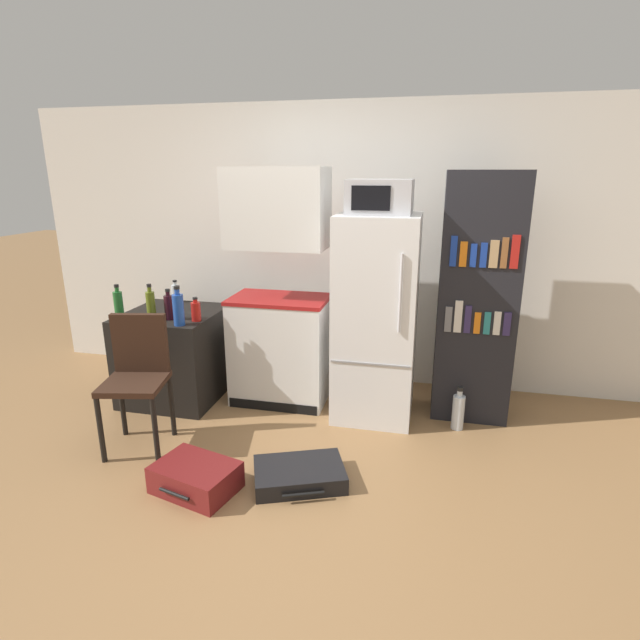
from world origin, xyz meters
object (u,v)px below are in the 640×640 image
object	(u,v)px
bottle_blue_soda	(178,309)
chair	(138,369)
bottle_wine_dark	(169,307)
bookshelf	(477,300)
refrigerator	(376,318)
suitcase_large_flat	(299,474)
suitcase_small_flat	(196,477)
kitchen_hutch	(279,300)
water_bottle_front	(458,411)
bottle_green_tall	(118,304)
bottle_olive_oil	(151,305)
bottle_ketchup_red	(196,311)
microwave	(380,197)
side_table	(175,355)
bottle_clear_short	(176,293)

from	to	relation	value
bottle_blue_soda	chair	distance (m)	0.56
bottle_wine_dark	bookshelf	bearing A→B (deg)	9.66
bookshelf	refrigerator	bearing A→B (deg)	-169.37
suitcase_large_flat	suitcase_small_flat	distance (m)	0.63
kitchen_hutch	water_bottle_front	size ratio (longest dim) A/B	5.61
bottle_green_tall	bottle_olive_oil	bearing A→B (deg)	0.42
kitchen_hutch	refrigerator	distance (m)	0.81
bottle_olive_oil	water_bottle_front	xyz separation A→B (m)	(2.39, 0.17, -0.73)
bottle_ketchup_red	bottle_wine_dark	xyz separation A→B (m)	(-0.22, -0.01, 0.02)
kitchen_hutch	bottle_blue_soda	distance (m)	0.80
microwave	bottle_olive_oil	size ratio (longest dim) A/B	1.59
side_table	bottle_green_tall	xyz separation A→B (m)	(-0.32, -0.24, 0.49)
side_table	bottle_clear_short	size ratio (longest dim) A/B	3.93
side_table	bottle_olive_oil	xyz separation A→B (m)	(-0.04, -0.24, 0.50)
kitchen_hutch	microwave	size ratio (longest dim) A/B	4.16
bookshelf	bottle_wine_dark	world-z (taller)	bookshelf
bottle_wine_dark	chair	bearing A→B (deg)	-84.73
water_bottle_front	refrigerator	bearing A→B (deg)	168.07
microwave	water_bottle_front	xyz separation A→B (m)	(0.66, -0.14, -1.56)
bottle_olive_oil	bottle_clear_short	size ratio (longest dim) A/B	1.46
bottle_clear_short	bottle_green_tall	bearing A→B (deg)	-108.54
kitchen_hutch	bottle_wine_dark	bearing A→B (deg)	-157.71
refrigerator	bookshelf	xyz separation A→B (m)	(0.74, 0.14, 0.15)
bottle_wine_dark	suitcase_large_flat	bearing A→B (deg)	-32.46
kitchen_hutch	suitcase_small_flat	distance (m)	1.57
bottle_ketchup_red	suitcase_large_flat	world-z (taller)	bottle_ketchup_red
side_table	microwave	distance (m)	2.15
side_table	suitcase_large_flat	bearing A→B (deg)	-36.25
suitcase_large_flat	bookshelf	bearing A→B (deg)	26.56
suitcase_small_flat	bottle_blue_soda	bearing A→B (deg)	134.97
bottle_blue_soda	water_bottle_front	bearing A→B (deg)	6.69
refrigerator	bottle_blue_soda	distance (m)	1.51
bottle_clear_short	bottle_blue_soda	bearing A→B (deg)	-59.81
microwave	bottle_wine_dark	bearing A→B (deg)	-170.83
refrigerator	suitcase_small_flat	distance (m)	1.73
refrigerator	bottle_olive_oil	world-z (taller)	refrigerator
water_bottle_front	bottle_ketchup_red	bearing A→B (deg)	-176.85
bottle_ketchup_red	bottle_green_tall	xyz separation A→B (m)	(-0.64, -0.06, 0.03)
bookshelf	bottle_clear_short	xyz separation A→B (m)	(-2.57, 0.12, -0.11)
bottle_ketchup_red	bottle_olive_oil	world-z (taller)	bottle_olive_oil
bottle_blue_soda	bottle_wine_dark	bearing A→B (deg)	140.24
kitchen_hutch	bottle_wine_dark	world-z (taller)	kitchen_hutch
side_table	bookshelf	world-z (taller)	bookshelf
microwave	suitcase_large_flat	world-z (taller)	microwave
bottle_ketchup_red	bottle_clear_short	size ratio (longest dim) A/B	0.96
bottle_blue_soda	suitcase_small_flat	distance (m)	1.30
bottle_clear_short	chair	bearing A→B (deg)	-75.83
microwave	chair	bearing A→B (deg)	-151.74
bottle_green_tall	water_bottle_front	world-z (taller)	bottle_green_tall
kitchen_hutch	bottle_green_tall	xyz separation A→B (m)	(-1.22, -0.38, -0.01)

